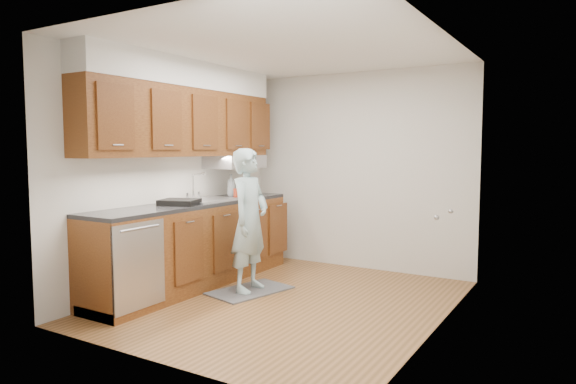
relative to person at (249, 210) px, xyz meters
The scene contains 16 objects.
floor 1.03m from the person, 11.15° to the right, with size 3.50×3.50×0.00m, color brown.
ceiling 1.71m from the person, 11.15° to the right, with size 3.50×3.50×0.00m, color white.
wall_left 1.04m from the person, behind, with size 0.02×3.50×2.50m, color beige.
wall_right 2.07m from the person, ahead, with size 0.02×3.50×2.50m, color beige.
wall_back 1.77m from the person, 72.16° to the left, with size 3.00×0.02×2.50m, color beige.
counter 0.78m from the person, behind, with size 0.64×2.80×1.30m.
upper_cabinets 1.34m from the person, behind, with size 0.47×2.80×1.21m.
closet_door 2.03m from the person, ahead, with size 0.02×1.22×2.05m, color white.
floor_mat 0.87m from the person, 90.00° to the right, with size 0.51×0.87×0.02m, color slate.
person is the anchor object (origin of this frame).
soap_bottle_a 1.06m from the person, 137.71° to the left, with size 0.11×0.11×0.28m, color #B3BBC3.
soap_bottle_b 0.91m from the person, 129.68° to the left, with size 0.09×0.10×0.21m, color #B3BBC3.
soap_bottle_c 0.93m from the person, 132.41° to the left, with size 0.15×0.15×0.19m, color #B3BBC3.
soda_can 0.74m from the person, 137.83° to the left, with size 0.07×0.07×0.12m, color #A2311B.
steel_can 0.81m from the person, 134.72° to the left, with size 0.07×0.07×0.13m, color #A5A5AA.
dish_rack 0.75m from the person, 148.12° to the right, with size 0.38×0.32×0.06m, color black.
Camera 1 is at (2.61, -4.33, 1.54)m, focal length 32.00 mm.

